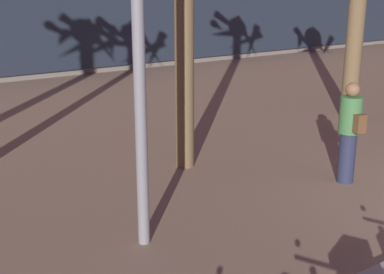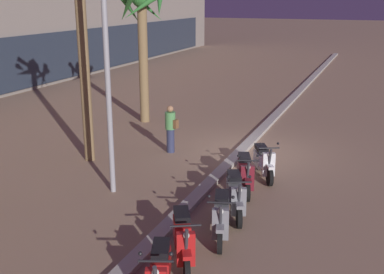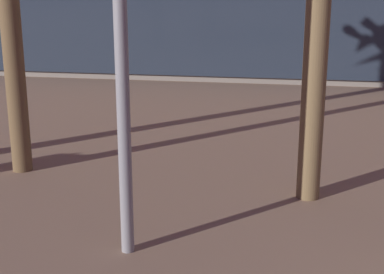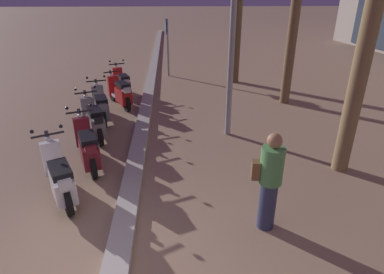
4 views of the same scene
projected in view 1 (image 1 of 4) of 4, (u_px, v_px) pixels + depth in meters
The scene contains 1 object.
pedestrian_window_shopping at pixel (349, 131), 8.07m from camera, with size 0.34×0.46×1.58m.
Camera 1 is at (-7.34, -2.62, 3.03)m, focal length 49.32 mm.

